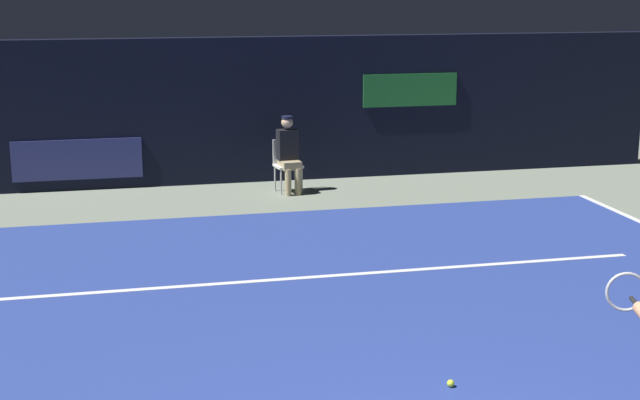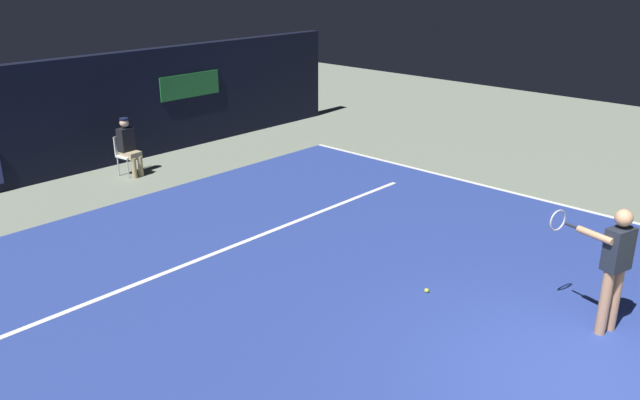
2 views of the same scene
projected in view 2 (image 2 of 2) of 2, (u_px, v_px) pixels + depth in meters
ground_plane at (320, 274)px, 10.16m from camera, size 32.60×32.60×0.00m
court_surface at (320, 274)px, 10.15m from camera, size 11.12×10.27×0.01m
line_sideline_left at (495, 188)px, 13.94m from camera, size 0.10×10.27×0.01m
line_service at (244, 242)px, 11.30m from camera, size 8.67×0.10×0.01m
back_wall at (70, 117)px, 14.59m from camera, size 16.05×0.33×2.60m
tennis_player at (614, 263)px, 8.27m from camera, size 0.51×1.03×1.73m
line_judge_on_chair at (128, 146)px, 14.59m from camera, size 0.49×0.56×1.32m
tennis_ball at (427, 290)px, 9.57m from camera, size 0.07×0.07×0.07m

